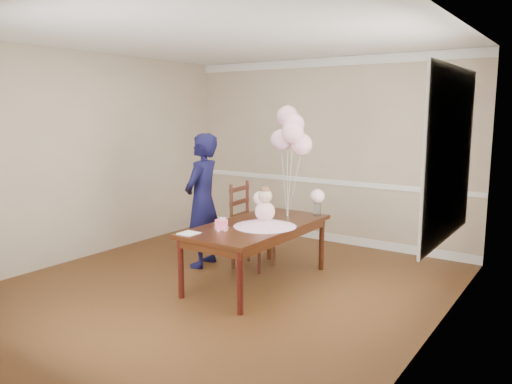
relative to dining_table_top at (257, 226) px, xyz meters
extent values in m
cube|color=#371E0D|center=(-0.23, -0.36, -0.66)|extent=(4.50, 5.00, 0.00)
cube|color=white|center=(-0.23, -0.36, 2.04)|extent=(4.50, 5.00, 0.02)
cube|color=tan|center=(-0.23, 2.14, 0.69)|extent=(4.50, 0.02, 2.70)
cube|color=tan|center=(-2.48, -0.36, 0.69)|extent=(0.02, 5.00, 2.70)
cube|color=tan|center=(2.02, -0.36, 0.69)|extent=(0.02, 5.00, 2.70)
cube|color=white|center=(-0.23, 2.13, 0.24)|extent=(4.50, 0.02, 0.07)
cube|color=silver|center=(-0.23, 2.13, 1.97)|extent=(4.50, 0.02, 0.12)
cube|color=silver|center=(-0.23, 2.13, -0.60)|extent=(4.50, 0.02, 0.12)
cube|color=silver|center=(1.99, 0.14, 0.89)|extent=(0.02, 1.66, 1.56)
cube|color=white|center=(1.98, 0.14, 0.89)|extent=(0.01, 1.50, 1.40)
cube|color=black|center=(0.00, 0.00, 0.00)|extent=(0.93, 1.84, 0.05)
cube|color=black|center=(0.00, 0.00, -0.07)|extent=(0.84, 1.74, 0.09)
cylinder|color=black|center=(-0.39, -0.84, -0.34)|extent=(0.06, 0.06, 0.64)
cylinder|color=black|center=(0.38, -0.84, -0.34)|extent=(0.06, 0.06, 0.64)
cylinder|color=black|center=(-0.38, 0.84, -0.34)|extent=(0.06, 0.06, 0.64)
cylinder|color=black|center=(0.39, 0.84, -0.34)|extent=(0.06, 0.06, 0.64)
cone|color=#DEA3C4|center=(0.14, -0.05, 0.07)|extent=(0.70, 0.70, 0.09)
sphere|color=#FFA1CF|center=(0.14, -0.05, 0.19)|extent=(0.22, 0.22, 0.22)
sphere|color=#D7AA94|center=(0.14, -0.05, 0.36)|extent=(0.16, 0.16, 0.16)
sphere|color=brown|center=(0.14, -0.05, 0.42)|extent=(0.11, 0.11, 0.11)
cylinder|color=silver|center=(-0.19, -0.41, 0.03)|extent=(0.20, 0.20, 0.01)
cylinder|color=#F74E75|center=(-0.19, -0.41, 0.08)|extent=(0.14, 0.14, 0.09)
sphere|color=white|center=(-0.19, -0.41, 0.14)|extent=(0.03, 0.03, 0.03)
sphere|color=white|center=(-0.16, -0.39, 0.14)|extent=(0.03, 0.03, 0.03)
cylinder|color=silver|center=(-0.13, 0.28, 0.10)|extent=(0.09, 0.09, 0.15)
sphere|color=#FFD5DF|center=(-0.13, 0.28, 0.26)|extent=(0.17, 0.17, 0.17)
cylinder|color=silver|center=(0.35, 0.77, 0.10)|extent=(0.09, 0.09, 0.15)
sphere|color=#F7CFDE|center=(0.35, 0.77, 0.26)|extent=(0.17, 0.17, 0.17)
cube|color=silver|center=(-0.33, -0.77, 0.03)|extent=(0.18, 0.18, 0.01)
cylinder|color=#BCBDC1|center=(0.10, 0.50, 0.03)|extent=(0.04, 0.04, 0.02)
sphere|color=#DC9CB7|center=(0.00, 0.50, 0.94)|extent=(0.26, 0.26, 0.26)
sphere|color=#F7AFBF|center=(0.19, 0.46, 1.03)|extent=(0.26, 0.26, 0.26)
sphere|color=#FFB4D2|center=(0.12, 0.59, 1.12)|extent=(0.26, 0.26, 0.26)
sphere|color=#D798A9|center=(0.02, 0.61, 1.21)|extent=(0.26, 0.26, 0.26)
sphere|color=#FFB4C5|center=(0.23, 0.57, 0.89)|extent=(0.26, 0.26, 0.26)
cylinder|color=silver|center=(0.05, 0.50, 0.42)|extent=(0.08, 0.00, 0.76)
cylinder|color=white|center=(0.14, 0.48, 0.46)|extent=(0.09, 0.05, 0.85)
cylinder|color=white|center=(0.11, 0.55, 0.51)|extent=(0.02, 0.09, 0.95)
cylinder|color=white|center=(0.06, 0.56, 0.55)|extent=(0.08, 0.10, 1.04)
cylinder|color=silver|center=(0.16, 0.54, 0.39)|extent=(0.13, 0.07, 0.71)
cube|color=#381F0F|center=(-0.35, 0.44, -0.19)|extent=(0.49, 0.49, 0.05)
cylinder|color=black|center=(-0.52, 0.24, -0.44)|extent=(0.04, 0.04, 0.45)
cylinder|color=black|center=(-0.15, 0.27, -0.44)|extent=(0.04, 0.04, 0.45)
cylinder|color=#32180D|center=(-0.55, 0.62, -0.44)|extent=(0.04, 0.04, 0.45)
cylinder|color=#3A1C10|center=(-0.17, 0.64, -0.44)|extent=(0.04, 0.04, 0.45)
cylinder|color=#331A0E|center=(-0.54, 0.24, 0.11)|extent=(0.04, 0.04, 0.58)
cylinder|color=#3C1410|center=(-0.57, 0.62, 0.11)|extent=(0.04, 0.04, 0.58)
cube|color=#3D1F10|center=(-0.56, 0.43, -0.02)|extent=(0.06, 0.42, 0.05)
cube|color=#36160E|center=(-0.56, 0.43, 0.15)|extent=(0.06, 0.42, 0.05)
cube|color=#33160E|center=(-0.56, 0.43, 0.32)|extent=(0.06, 0.42, 0.05)
imported|color=black|center=(-0.93, 0.15, 0.17)|extent=(0.51, 0.67, 1.67)
camera|label=1|loc=(3.06, -4.52, 1.28)|focal=35.00mm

